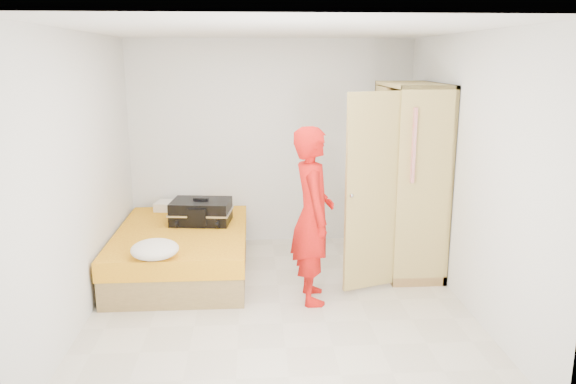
{
  "coord_description": "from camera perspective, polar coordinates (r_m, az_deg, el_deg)",
  "views": [
    {
      "loc": [
        -0.26,
        -5.14,
        2.36
      ],
      "look_at": [
        0.12,
        0.53,
        1.0
      ],
      "focal_mm": 35.0,
      "sensor_mm": 36.0,
      "label": 1
    }
  ],
  "objects": [
    {
      "name": "suitcase",
      "position": [
        6.56,
        -8.82,
        -1.99
      ],
      "size": [
        0.73,
        0.58,
        0.29
      ],
      "rotation": [
        0.0,
        0.0,
        -0.12
      ],
      "color": "black",
      "rests_on": "bed"
    },
    {
      "name": "round_cushion",
      "position": [
        5.52,
        -13.38,
        -5.68
      ],
      "size": [
        0.46,
        0.46,
        0.17
      ],
      "primitive_type": "ellipsoid",
      "color": "white",
      "rests_on": "bed"
    },
    {
      "name": "person",
      "position": [
        5.46,
        2.52,
        -2.4
      ],
      "size": [
        0.44,
        0.65,
        1.74
      ],
      "primitive_type": "imported",
      "rotation": [
        0.0,
        0.0,
        1.61
      ],
      "color": "red",
      "rests_on": "ground"
    },
    {
      "name": "pillow",
      "position": [
        7.17,
        -11.0,
        -1.4
      ],
      "size": [
        0.61,
        0.38,
        0.1
      ],
      "primitive_type": "cube",
      "rotation": [
        0.0,
        0.0,
        -0.16
      ],
      "color": "white",
      "rests_on": "bed"
    },
    {
      "name": "wardrobe",
      "position": [
        6.37,
        11.9,
        0.82
      ],
      "size": [
        1.14,
        1.38,
        2.1
      ],
      "color": "tan",
      "rests_on": "ground"
    },
    {
      "name": "bed",
      "position": [
        6.44,
        -10.68,
        -5.91
      ],
      "size": [
        1.42,
        2.02,
        0.5
      ],
      "color": "olive",
      "rests_on": "ground"
    },
    {
      "name": "room",
      "position": [
        5.25,
        -0.88,
        1.81
      ],
      "size": [
        4.0,
        4.02,
        2.6
      ],
      "color": "beige",
      "rests_on": "ground"
    }
  ]
}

